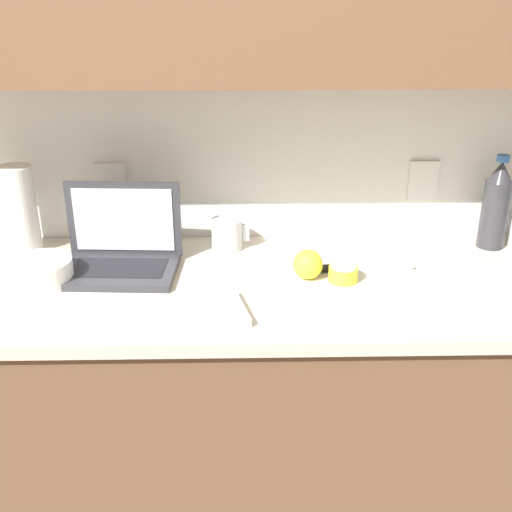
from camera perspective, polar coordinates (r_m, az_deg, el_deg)
The scene contains 12 objects.
wall_back at distance 1.80m, azimuth -5.83°, elevation 20.06°, with size 5.20×0.38×2.60m.
counter_unit at distance 1.97m, azimuth -5.63°, elevation -14.03°, with size 2.33×0.64×0.92m.
laptop at distance 1.81m, azimuth -11.90°, elevation 0.56°, with size 0.33×0.23×0.23m.
cutting_board at distance 1.76m, azimuth 7.71°, elevation -1.76°, with size 0.40×0.23×0.01m, color silver.
knife at distance 1.78m, azimuth 7.98°, elevation -1.02°, with size 0.29×0.08×0.02m.
lemon_half_cut at distance 1.71m, azimuth 7.77°, elevation -1.56°, with size 0.08×0.08×0.04m.
lemon_whole_beside at distance 1.71m, azimuth 4.64°, elevation -0.73°, with size 0.08×0.08×0.08m.
bottle_green_soda at distance 2.02m, azimuth 20.53°, elevation 4.21°, with size 0.08×0.08×0.28m.
measuring_cup at distance 1.91m, azimuth -2.57°, elevation 1.98°, with size 0.11×0.09×0.09m.
bowl_white at distance 1.79m, azimuth -18.56°, elevation -1.31°, with size 0.17×0.17×0.07m.
paper_towel_roll at distance 1.99m, azimuth -20.31°, elevation 3.89°, with size 0.10×0.10×0.26m.
dish_towel at distance 1.54m, azimuth -5.15°, elevation -5.12°, with size 0.22×0.16×0.02m, color white.
Camera 1 is at (0.13, -1.54, 1.68)m, focal length 45.00 mm.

